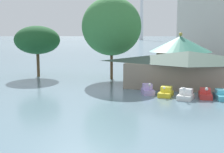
% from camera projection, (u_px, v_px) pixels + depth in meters
% --- Properties ---
extents(pedal_boat_lavender, '(2.14, 2.93, 1.57)m').
position_uv_depth(pedal_boat_lavender, '(148.00, 90.00, 37.85)').
color(pedal_boat_lavender, '#B299D8').
rests_on(pedal_boat_lavender, ground).
extents(pedal_boat_yellow, '(1.82, 2.71, 1.39)m').
position_uv_depth(pedal_boat_yellow, '(166.00, 92.00, 36.42)').
color(pedal_boat_yellow, yellow).
rests_on(pedal_boat_yellow, ground).
extents(pedal_boat_white, '(2.08, 2.56, 1.60)m').
position_uv_depth(pedal_boat_white, '(186.00, 95.00, 34.72)').
color(pedal_boat_white, white).
rests_on(pedal_boat_white, ground).
extents(pedal_boat_red, '(1.54, 3.02, 1.49)m').
position_uv_depth(pedal_boat_red, '(205.00, 94.00, 35.60)').
color(pedal_boat_red, red).
rests_on(pedal_boat_red, ground).
extents(pedal_boat_cyan, '(1.89, 2.94, 1.60)m').
position_uv_depth(pedal_boat_cyan, '(222.00, 95.00, 34.74)').
color(pedal_boat_cyan, '#4CB7CC').
rests_on(pedal_boat_cyan, ground).
extents(boathouse, '(18.91, 8.46, 5.25)m').
position_uv_depth(boathouse, '(188.00, 68.00, 42.23)').
color(boathouse, gray).
rests_on(boathouse, ground).
extents(green_roof_pavilion, '(11.72, 11.72, 7.97)m').
position_uv_depth(green_roof_pavilion, '(180.00, 53.00, 55.70)').
color(green_roof_pavilion, brown).
rests_on(green_roof_pavilion, ground).
extents(shoreline_tree_tall_left, '(8.09, 8.09, 9.13)m').
position_uv_depth(shoreline_tree_tall_left, '(37.00, 40.00, 52.60)').
color(shoreline_tree_tall_left, brown).
rests_on(shoreline_tree_tall_left, ground).
extents(shoreline_tree_mid, '(10.00, 10.00, 13.82)m').
position_uv_depth(shoreline_tree_mid, '(112.00, 26.00, 49.26)').
color(shoreline_tree_mid, brown).
rests_on(shoreline_tree_mid, ground).
extents(background_building_block, '(23.97, 13.68, 21.13)m').
position_uv_depth(background_building_block, '(215.00, 25.00, 95.33)').
color(background_building_block, beige).
rests_on(background_building_block, ground).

